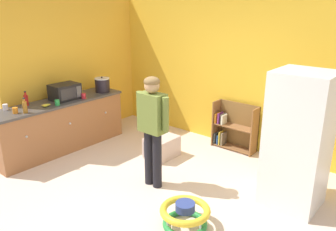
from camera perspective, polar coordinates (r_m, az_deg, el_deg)
ground_plane at (r=4.94m, az=-3.86°, el=-12.61°), size 12.00×12.00×0.00m
back_wall at (r=6.23m, az=10.93°, el=7.07°), size 5.20×0.06×2.70m
left_side_wall at (r=6.88m, az=-15.50°, el=7.79°), size 0.06×2.99×2.70m
kitchen_counter at (r=6.39m, az=-17.67°, el=-1.57°), size 0.65×2.43×0.90m
refrigerator at (r=4.59m, az=21.04°, el=-3.99°), size 0.73×0.68×1.78m
bookshelf at (r=6.27m, az=10.91°, el=-2.19°), size 0.80×0.28×0.85m
standing_person at (r=4.69m, az=-2.64°, el=-1.11°), size 0.57×0.22×1.62m
baby_walker at (r=4.18m, az=2.89°, el=-16.37°), size 0.60×0.60×0.32m
pet_carrier at (r=5.87m, az=-1.08°, el=-5.32°), size 0.42×0.55×0.36m
microwave at (r=6.31m, az=-16.97°, el=3.85°), size 0.37×0.48×0.28m
crock_pot at (r=6.69m, az=-11.00°, el=5.09°), size 0.28×0.28×0.30m
banana_bunch at (r=5.98m, az=-19.79°, el=1.66°), size 0.12×0.16×0.04m
amber_bottle at (r=5.74m, az=-22.95°, el=1.34°), size 0.07×0.07×0.25m
ketchup_bottle at (r=6.16m, az=-22.78°, el=2.46°), size 0.07×0.07×0.25m
white_cup at (r=6.05m, az=-25.71°, el=1.28°), size 0.08×0.08×0.09m
yellow_cup at (r=6.59m, az=-14.52°, el=3.83°), size 0.08×0.08×0.09m
red_cup at (r=6.30m, az=-14.03°, el=3.21°), size 0.08×0.08×0.09m
green_cup at (r=6.00m, az=-18.15°, el=2.08°), size 0.08×0.08×0.09m
orange_cup at (r=5.80m, az=-24.34°, el=0.78°), size 0.08×0.08×0.09m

